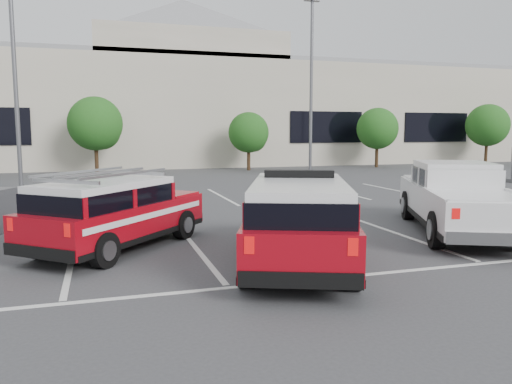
# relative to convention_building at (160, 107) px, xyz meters

# --- Properties ---
(ground) EXTENTS (120.00, 120.00, 0.00)m
(ground) POSITION_rel_convention_building_xyz_m (-0.18, -31.86, -4.72)
(ground) COLOR #39393C
(ground) RESTS_ON ground
(stall_markings) EXTENTS (23.00, 15.00, 0.01)m
(stall_markings) POSITION_rel_convention_building_xyz_m (-0.18, -27.36, -4.71)
(stall_markings) COLOR silver
(stall_markings) RESTS_ON ground
(convention_building) EXTENTS (60.00, 16.99, 13.20)m
(convention_building) POSITION_rel_convention_building_xyz_m (0.00, 0.00, 0.00)
(convention_building) COLOR beige
(convention_building) RESTS_ON ground
(tree_mid_left) EXTENTS (3.37, 3.37, 4.85)m
(tree_mid_left) POSITION_rel_convention_building_xyz_m (-5.09, -9.82, -1.68)
(tree_mid_left) COLOR #3F2B19
(tree_mid_left) RESTS_ON ground
(tree_mid_right) EXTENTS (2.77, 2.77, 3.99)m
(tree_mid_right) POSITION_rel_convention_building_xyz_m (4.91, -9.82, -2.22)
(tree_mid_right) COLOR #3F2B19
(tree_mid_right) RESTS_ON ground
(tree_right) EXTENTS (3.07, 3.07, 4.42)m
(tree_right) POSITION_rel_convention_building_xyz_m (14.91, -9.82, -1.95)
(tree_right) COLOR #3F2B19
(tree_right) RESTS_ON ground
(tree_far_right) EXTENTS (3.37, 3.37, 4.85)m
(tree_far_right) POSITION_rel_convention_building_xyz_m (24.91, -9.82, -1.68)
(tree_far_right) COLOR #3F2B19
(tree_far_right) RESTS_ON ground
(light_pole_left) EXTENTS (0.90, 0.60, 10.24)m
(light_pole_left) POSITION_rel_convention_building_xyz_m (-8.18, -19.86, 0.47)
(light_pole_left) COLOR #59595E
(light_pole_left) RESTS_ON ground
(light_pole_mid) EXTENTS (0.90, 0.60, 10.24)m
(light_pole_mid) POSITION_rel_convention_building_xyz_m (6.82, -15.86, 0.47)
(light_pole_mid) COLOR #59595E
(light_pole_mid) RESTS_ON ground
(fire_chief_suv) EXTENTS (3.79, 5.72, 1.89)m
(fire_chief_suv) POSITION_rel_convention_building_xyz_m (-1.12, -33.60, -3.95)
(fire_chief_suv) COLOR maroon
(fire_chief_suv) RESTS_ON ground
(white_pickup) EXTENTS (4.44, 6.38, 1.86)m
(white_pickup) POSITION_rel_convention_building_xyz_m (4.14, -31.88, -3.98)
(white_pickup) COLOR silver
(white_pickup) RESTS_ON ground
(ladder_suv) EXTENTS (4.40, 4.68, 1.82)m
(ladder_suv) POSITION_rel_convention_building_xyz_m (-4.65, -31.14, -3.99)
(ladder_suv) COLOR maroon
(ladder_suv) RESTS_ON ground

